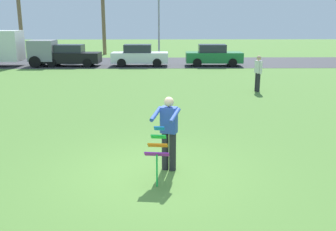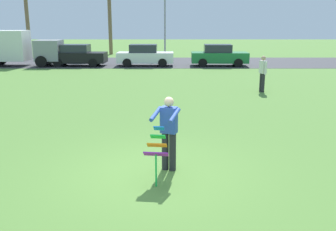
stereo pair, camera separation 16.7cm
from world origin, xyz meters
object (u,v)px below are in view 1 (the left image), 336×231
parked_car_black (71,56)px  person_kite_flyer (169,131)px  kite_held (158,147)px  parked_truck_grey_van (3,47)px  streetlight_pole (159,13)px  parked_car_green (213,56)px  person_walker_near (258,72)px  parked_car_white (139,56)px

parked_car_black → person_kite_flyer: bearing=-71.5°
parked_car_black → kite_held: bearing=-72.7°
parked_truck_grey_van → streetlight_pole: size_ratio=0.96×
parked_car_black → parked_car_green: same height
parked_car_green → person_walker_near: (0.70, -10.53, 0.16)m
parked_truck_grey_van → parked_car_black: parked_truck_grey_van is taller
kite_held → parked_car_green: bearing=79.1°
person_kite_flyer → parked_car_white: size_ratio=0.41×
parked_car_black → parked_car_white: size_ratio=1.01×
parked_car_white → streetlight_pole: bearing=78.5°
parked_car_black → parked_car_white: bearing=-0.0°
kite_held → parked_truck_grey_van: 24.05m
parked_truck_grey_van → parked_car_white: size_ratio=1.59×
parked_truck_grey_van → parked_car_black: (4.98, 0.00, -0.64)m
parked_car_green → person_kite_flyer: bearing=-100.6°
parked_car_white → parked_car_green: (5.57, 0.00, 0.00)m
person_walker_near → person_kite_flyer: bearing=-114.7°
streetlight_pole → parked_truck_grey_van: bearing=-148.2°
parked_car_white → parked_car_green: same height
kite_held → parked_car_white: parked_car_white is taller
parked_car_white → person_walker_near: 12.26m
kite_held → person_walker_near: 11.59m
person_kite_flyer → person_walker_near: 10.82m
parked_car_green → streetlight_pole: 8.85m
parked_car_white → parked_car_green: size_ratio=0.99×
person_kite_flyer → parked_car_green: bearing=79.4°
person_kite_flyer → parked_car_white: person_kite_flyer is taller
person_kite_flyer → streetlight_pole: 27.67m
kite_held → parked_car_black: (-6.58, 21.09, -0.03)m
parked_car_white → streetlight_pole: (1.45, 7.14, 3.22)m
person_kite_flyer → parked_truck_grey_van: 23.54m
person_kite_flyer → streetlight_pole: streetlight_pole is taller
parked_car_black → streetlight_pole: 10.20m
parked_car_white → parked_car_green: bearing=0.0°
parked_car_black → parked_car_white: same height
kite_held → parked_car_white: bearing=94.1°
kite_held → streetlight_pole: (-0.05, 28.23, 3.19)m
kite_held → parked_truck_grey_van: parked_truck_grey_van is taller
parked_car_green → kite_held: bearing=-100.9°
person_kite_flyer → parked_car_black: person_kite_flyer is taller
parked_truck_grey_van → parked_car_black: 5.02m
parked_car_white → parked_car_black: bearing=180.0°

